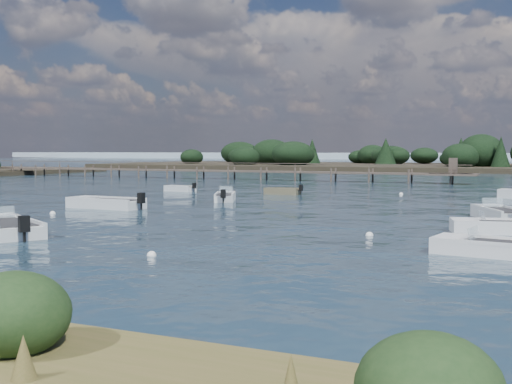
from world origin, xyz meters
The scene contains 16 objects.
ground centered at (0.00, 60.00, 0.00)m, with size 400.00×400.00×0.00m, color #162633.
dinghy_mid_grey centered at (-11.40, 10.43, 0.18)m, with size 5.21×2.01×1.31m.
dinghy_extra_a centered at (-7.36, 18.37, 0.17)m, with size 2.48×3.73×1.23m.
dinghy_near_olive centered at (-7.72, -1.08, 0.18)m, with size 5.45×4.28×1.36m.
dinghy_extra_b centered at (10.72, 13.42, 0.18)m, with size 3.13×4.55×1.33m.
tender_far_grey centered at (-15.62, 26.03, 0.14)m, with size 3.11×1.52×0.99m.
dinghy_mid_white_a centered at (11.61, 1.61, 0.15)m, with size 4.97×2.35×1.14m.
dinghy_mid_white_b centered at (11.31, 7.91, 0.16)m, with size 4.87×2.71×1.19m.
tender_far_white centered at (-6.21, 26.02, 0.15)m, with size 3.08×1.14×1.06m.
buoy_a centered at (0.93, -3.16, 0.00)m, with size 0.32×0.32×0.32m, color silver.
buoy_b centered at (6.27, 4.77, 0.00)m, with size 0.32×0.32×0.32m, color silver.
buoy_c centered at (-11.92, 6.40, 0.00)m, with size 0.32×0.32×0.32m, color silver.
buoy_e centered at (2.35, 30.05, 0.00)m, with size 0.32×0.32×0.32m, color silver.
buoy_extra_a centered at (11.28, 14.76, 0.00)m, with size 0.32×0.32×0.32m, color silver.
jetty centered at (-21.74, 47.99, 0.98)m, with size 64.50×3.20×3.40m.
distant_haze centered at (-90.00, 230.00, 0.00)m, with size 280.00×20.00×2.40m, color #98AEBC.
Camera 1 is at (12.83, -20.97, 3.51)m, focal length 45.00 mm.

